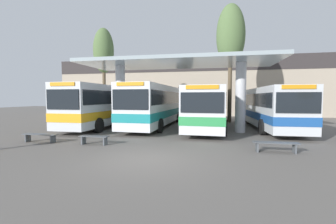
{
  "coord_description": "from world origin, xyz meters",
  "views": [
    {
      "loc": [
        2.51,
        -8.38,
        2.41
      ],
      "look_at": [
        0.0,
        4.41,
        1.6
      ],
      "focal_mm": 24.0,
      "sensor_mm": 36.0,
      "label": 1
    }
  ],
  "objects_px": {
    "transit_bus_left_bay": "(106,104)",
    "poplar_tree_behind_right": "(104,52)",
    "waiting_bench_mid_platform": "(94,138)",
    "transit_bus_right_bay": "(208,106)",
    "waiting_bench_near_pillar": "(276,145)",
    "transit_bus_far_right_bay": "(267,106)",
    "transit_bus_center_bay": "(157,104)",
    "poplar_tree_behind_left": "(231,37)",
    "waiting_bench_far_platform": "(40,136)"
  },
  "relations": [
    {
      "from": "transit_bus_left_bay",
      "to": "transit_bus_far_right_bay",
      "type": "height_order",
      "value": "transit_bus_left_bay"
    },
    {
      "from": "waiting_bench_near_pillar",
      "to": "transit_bus_far_right_bay",
      "type": "bearing_deg",
      "value": 79.99
    },
    {
      "from": "transit_bus_right_bay",
      "to": "waiting_bench_near_pillar",
      "type": "bearing_deg",
      "value": 114.88
    },
    {
      "from": "transit_bus_center_bay",
      "to": "waiting_bench_mid_platform",
      "type": "bearing_deg",
      "value": 82.73
    },
    {
      "from": "poplar_tree_behind_right",
      "to": "waiting_bench_mid_platform",
      "type": "bearing_deg",
      "value": -65.81
    },
    {
      "from": "poplar_tree_behind_right",
      "to": "waiting_bench_near_pillar",
      "type": "bearing_deg",
      "value": -37.64
    },
    {
      "from": "transit_bus_left_bay",
      "to": "waiting_bench_mid_platform",
      "type": "xyz_separation_m",
      "value": [
        2.9,
        -7.09,
        -1.56
      ]
    },
    {
      "from": "transit_bus_left_bay",
      "to": "transit_bus_center_bay",
      "type": "distance_m",
      "value": 4.4
    },
    {
      "from": "transit_bus_center_bay",
      "to": "waiting_bench_mid_platform",
      "type": "xyz_separation_m",
      "value": [
        -1.33,
        -8.28,
        -1.55
      ]
    },
    {
      "from": "poplar_tree_behind_right",
      "to": "transit_bus_right_bay",
      "type": "bearing_deg",
      "value": -15.73
    },
    {
      "from": "transit_bus_left_bay",
      "to": "waiting_bench_near_pillar",
      "type": "xyz_separation_m",
      "value": [
        11.66,
        -7.09,
        -1.54
      ]
    },
    {
      "from": "transit_bus_right_bay",
      "to": "waiting_bench_near_pillar",
      "type": "relative_size",
      "value": 5.88
    },
    {
      "from": "poplar_tree_behind_left",
      "to": "poplar_tree_behind_right",
      "type": "relative_size",
      "value": 1.23
    },
    {
      "from": "waiting_bench_mid_platform",
      "to": "poplar_tree_behind_left",
      "type": "relative_size",
      "value": 0.13
    },
    {
      "from": "transit_bus_left_bay",
      "to": "poplar_tree_behind_right",
      "type": "relative_size",
      "value": 1.18
    },
    {
      "from": "transit_bus_center_bay",
      "to": "poplar_tree_behind_right",
      "type": "relative_size",
      "value": 1.31
    },
    {
      "from": "transit_bus_left_bay",
      "to": "waiting_bench_mid_platform",
      "type": "bearing_deg",
      "value": 113.06
    },
    {
      "from": "transit_bus_right_bay",
      "to": "poplar_tree_behind_left",
      "type": "xyz_separation_m",
      "value": [
        2.04,
        4.87,
        6.59
      ]
    },
    {
      "from": "transit_bus_left_bay",
      "to": "poplar_tree_behind_right",
      "type": "xyz_separation_m",
      "value": [
        -1.75,
        3.25,
        5.08
      ]
    },
    {
      "from": "transit_bus_far_right_bay",
      "to": "waiting_bench_mid_platform",
      "type": "relative_size",
      "value": 8.03
    },
    {
      "from": "transit_bus_far_right_bay",
      "to": "poplar_tree_behind_right",
      "type": "distance_m",
      "value": 15.91
    },
    {
      "from": "transit_bus_right_bay",
      "to": "waiting_bench_near_pillar",
      "type": "distance_m",
      "value": 8.2
    },
    {
      "from": "waiting_bench_mid_platform",
      "to": "transit_bus_center_bay",
      "type": "bearing_deg",
      "value": 80.84
    },
    {
      "from": "waiting_bench_mid_platform",
      "to": "poplar_tree_behind_right",
      "type": "xyz_separation_m",
      "value": [
        -4.64,
        10.34,
        6.64
      ]
    },
    {
      "from": "transit_bus_left_bay",
      "to": "poplar_tree_behind_right",
      "type": "bearing_deg",
      "value": -60.88
    },
    {
      "from": "transit_bus_center_bay",
      "to": "transit_bus_right_bay",
      "type": "bearing_deg",
      "value": 170.93
    },
    {
      "from": "transit_bus_left_bay",
      "to": "waiting_bench_near_pillar",
      "type": "bearing_deg",
      "value": 149.53
    },
    {
      "from": "transit_bus_right_bay",
      "to": "waiting_bench_far_platform",
      "type": "distance_m",
      "value": 11.65
    },
    {
      "from": "transit_bus_center_bay",
      "to": "waiting_bench_mid_platform",
      "type": "distance_m",
      "value": 8.53
    },
    {
      "from": "waiting_bench_far_platform",
      "to": "transit_bus_far_right_bay",
      "type": "bearing_deg",
      "value": 32.68
    },
    {
      "from": "transit_bus_center_bay",
      "to": "waiting_bench_near_pillar",
      "type": "bearing_deg",
      "value": 133.79
    },
    {
      "from": "waiting_bench_mid_platform",
      "to": "poplar_tree_behind_right",
      "type": "distance_m",
      "value": 13.14
    },
    {
      "from": "transit_bus_right_bay",
      "to": "poplar_tree_behind_right",
      "type": "xyz_separation_m",
      "value": [
        -10.27,
        2.89,
        5.21
      ]
    },
    {
      "from": "waiting_bench_near_pillar",
      "to": "waiting_bench_mid_platform",
      "type": "relative_size",
      "value": 1.27
    },
    {
      "from": "transit_bus_left_bay",
      "to": "waiting_bench_near_pillar",
      "type": "distance_m",
      "value": 13.73
    },
    {
      "from": "transit_bus_left_bay",
      "to": "transit_bus_center_bay",
      "type": "bearing_deg",
      "value": -163.5
    },
    {
      "from": "waiting_bench_near_pillar",
      "to": "transit_bus_left_bay",
      "type": "bearing_deg",
      "value": 148.69
    },
    {
      "from": "waiting_bench_mid_platform",
      "to": "poplar_tree_behind_left",
      "type": "bearing_deg",
      "value": 58.1
    },
    {
      "from": "waiting_bench_near_pillar",
      "to": "waiting_bench_mid_platform",
      "type": "distance_m",
      "value": 8.76
    },
    {
      "from": "poplar_tree_behind_left",
      "to": "transit_bus_center_bay",
      "type": "bearing_deg",
      "value": -147.48
    },
    {
      "from": "waiting_bench_near_pillar",
      "to": "waiting_bench_far_platform",
      "type": "xyz_separation_m",
      "value": [
        -11.98,
        0.0,
        0.0
      ]
    },
    {
      "from": "transit_bus_left_bay",
      "to": "waiting_bench_far_platform",
      "type": "distance_m",
      "value": 7.27
    },
    {
      "from": "transit_bus_center_bay",
      "to": "transit_bus_right_bay",
      "type": "distance_m",
      "value": 4.38
    },
    {
      "from": "poplar_tree_behind_left",
      "to": "poplar_tree_behind_right",
      "type": "bearing_deg",
      "value": -170.89
    },
    {
      "from": "transit_bus_left_bay",
      "to": "transit_bus_right_bay",
      "type": "xyz_separation_m",
      "value": [
        8.53,
        0.35,
        -0.13
      ]
    },
    {
      "from": "transit_bus_right_bay",
      "to": "poplar_tree_behind_right",
      "type": "distance_m",
      "value": 11.88
    },
    {
      "from": "transit_bus_right_bay",
      "to": "waiting_bench_mid_platform",
      "type": "xyz_separation_m",
      "value": [
        -5.63,
        -7.45,
        -1.43
      ]
    },
    {
      "from": "transit_bus_far_right_bay",
      "to": "waiting_bench_mid_platform",
      "type": "distance_m",
      "value": 13.53
    },
    {
      "from": "transit_bus_center_bay",
      "to": "transit_bus_right_bay",
      "type": "xyz_separation_m",
      "value": [
        4.29,
        -0.83,
        -0.12
      ]
    },
    {
      "from": "transit_bus_right_bay",
      "to": "transit_bus_left_bay",
      "type": "bearing_deg",
      "value": 4.44
    }
  ]
}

